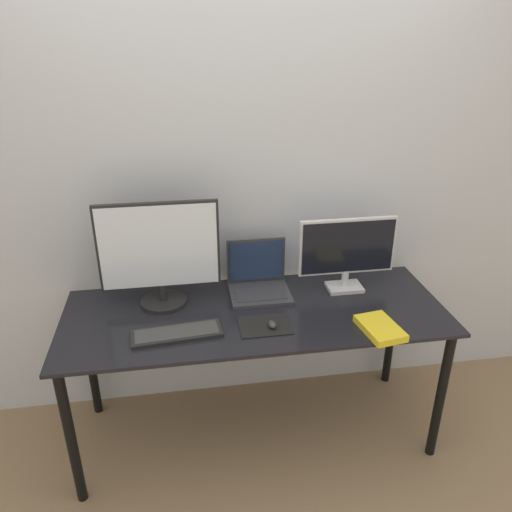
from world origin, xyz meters
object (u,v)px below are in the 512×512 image
object	(u,v)px
monitor_left	(159,254)
keyboard	(177,333)
monitor_right	(347,251)
laptop	(258,280)
book	(380,328)
mouse	(272,324)

from	to	relation	value
monitor_left	keyboard	bearing A→B (deg)	-78.46
monitor_right	laptop	distance (m)	0.47
laptop	book	size ratio (longest dim) A/B	1.22
mouse	keyboard	bearing A→B (deg)	178.32
laptop	book	world-z (taller)	laptop
mouse	laptop	bearing A→B (deg)	90.92
monitor_right	keyboard	distance (m)	0.94
laptop	mouse	world-z (taller)	laptop
monitor_left	mouse	bearing A→B (deg)	-32.07
monitor_right	book	size ratio (longest dim) A/B	1.99
keyboard	book	distance (m)	0.91
monitor_left	laptop	bearing A→B (deg)	5.84
laptop	book	distance (m)	0.67
monitor_right	laptop	xyz separation A→B (m)	(-0.45, 0.05, -0.15)
laptop	keyboard	bearing A→B (deg)	-140.96
monitor_left	monitor_right	bearing A→B (deg)	0.01
laptop	book	bearing A→B (deg)	-43.80
monitor_right	mouse	distance (m)	0.57
book	laptop	bearing A→B (deg)	136.20
monitor_right	keyboard	xyz separation A→B (m)	(-0.87, -0.29, -0.21)
monitor_right	monitor_left	bearing A→B (deg)	-179.99
mouse	book	bearing A→B (deg)	-12.27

